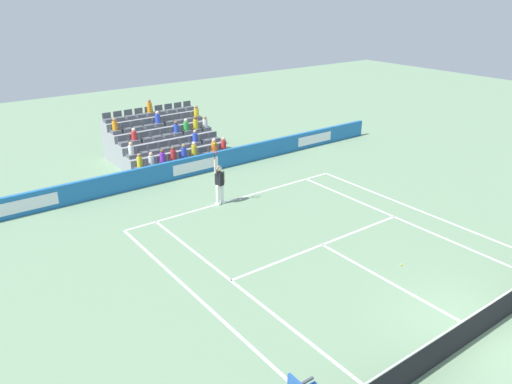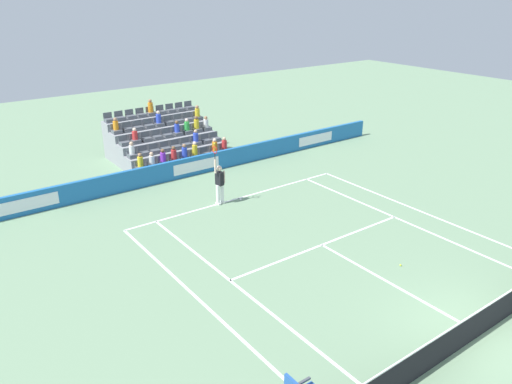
# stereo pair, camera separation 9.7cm
# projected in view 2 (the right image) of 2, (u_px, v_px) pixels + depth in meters

# --- Properties ---
(ground_plane) EXTENTS (80.00, 80.00, 0.00)m
(ground_plane) POSITION_uv_depth(u_px,v_px,m) (481.00, 334.00, 13.81)
(ground_plane) COLOR gray
(line_baseline) EXTENTS (10.97, 0.10, 0.01)m
(line_baseline) POSITION_uv_depth(u_px,v_px,m) (239.00, 198.00, 22.67)
(line_baseline) COLOR white
(line_baseline) RESTS_ON ground
(line_service) EXTENTS (8.23, 0.10, 0.01)m
(line_service) POSITION_uv_depth(u_px,v_px,m) (322.00, 245.00, 18.57)
(line_service) COLOR white
(line_service) RESTS_ON ground
(line_centre_service) EXTENTS (0.10, 6.40, 0.01)m
(line_centre_service) POSITION_uv_depth(u_px,v_px,m) (390.00, 283.00, 16.19)
(line_centre_service) COLOR white
(line_centre_service) RESTS_ON ground
(line_singles_sideline_left) EXTENTS (0.10, 11.89, 0.01)m
(line_singles_sideline_left) POSITION_uv_depth(u_px,v_px,m) (238.00, 287.00, 15.99)
(line_singles_sideline_left) COLOR white
(line_singles_sideline_left) RESTS_ON ground
(line_singles_sideline_right) EXTENTS (0.10, 11.89, 0.01)m
(line_singles_sideline_right) POSITION_uv_depth(u_px,v_px,m) (403.00, 221.00, 20.48)
(line_singles_sideline_right) COLOR white
(line_singles_sideline_right) RESTS_ON ground
(line_doubles_sideline_left) EXTENTS (0.10, 11.89, 0.01)m
(line_doubles_sideline_left) POSITION_uv_depth(u_px,v_px,m) (201.00, 301.00, 15.24)
(line_doubles_sideline_left) COLOR white
(line_doubles_sideline_left) RESTS_ON ground
(line_doubles_sideline_right) EXTENTS (0.10, 11.89, 0.01)m
(line_doubles_sideline_right) POSITION_uv_depth(u_px,v_px,m) (424.00, 212.00, 21.23)
(line_doubles_sideline_right) COLOR white
(line_doubles_sideline_right) RESTS_ON ground
(line_centre_mark) EXTENTS (0.10, 0.20, 0.01)m
(line_centre_mark) POSITION_uv_depth(u_px,v_px,m) (240.00, 199.00, 22.59)
(line_centre_mark) COLOR white
(line_centre_mark) RESTS_ON ground
(sponsor_barrier) EXTENTS (24.51, 0.22, 0.97)m
(sponsor_barrier) POSITION_uv_depth(u_px,v_px,m) (196.00, 165.00, 25.38)
(sponsor_barrier) COLOR #1E66AD
(sponsor_barrier) RESTS_ON ground
(tennis_net) EXTENTS (11.97, 0.10, 1.07)m
(tennis_net) POSITION_uv_depth(u_px,v_px,m) (484.00, 320.00, 13.62)
(tennis_net) COLOR #33383D
(tennis_net) RESTS_ON ground
(tennis_player) EXTENTS (0.53, 0.39, 2.85)m
(tennis_player) POSITION_uv_depth(u_px,v_px,m) (220.00, 183.00, 21.73)
(tennis_player) COLOR white
(tennis_player) RESTS_ON ground
(stadium_stand) EXTENTS (5.58, 4.75, 3.04)m
(stadium_stand) POSITION_uv_depth(u_px,v_px,m) (164.00, 143.00, 27.89)
(stadium_stand) COLOR gray
(stadium_stand) RESTS_ON ground
(loose_tennis_ball) EXTENTS (0.07, 0.07, 0.07)m
(loose_tennis_ball) POSITION_uv_depth(u_px,v_px,m) (400.00, 265.00, 17.16)
(loose_tennis_ball) COLOR #D1E533
(loose_tennis_ball) RESTS_ON ground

